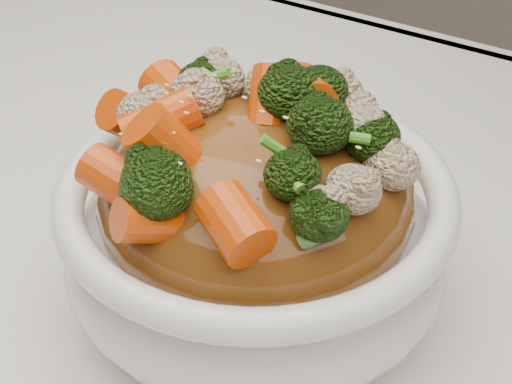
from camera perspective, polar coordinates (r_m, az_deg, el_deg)
The scene contains 8 objects.
tablecloth at distance 0.47m, azimuth -5.23°, elevation -9.40°, with size 1.20×0.80×0.04m, color white.
bowl at distance 0.43m, azimuth 0.00°, elevation -3.36°, with size 0.21×0.21×0.08m, color white, non-canonical shape.
sauce_base at distance 0.41m, azimuth 0.00°, elevation -0.32°, with size 0.17×0.17×0.09m, color brown.
carrots at distance 0.38m, azimuth 0.00°, elevation 6.99°, with size 0.17×0.17×0.05m, color #D24406, non-canonical shape.
broccoli at distance 0.38m, azimuth 0.00°, elevation 6.86°, with size 0.17×0.17×0.04m, color black, non-canonical shape.
cauliflower at distance 0.38m, azimuth 0.00°, elevation 6.60°, with size 0.17×0.17×0.04m, color beige, non-canonical shape.
scallions at distance 0.38m, azimuth 0.00°, elevation 7.11°, with size 0.13×0.13×0.02m, color #439522, non-canonical shape.
sesame_seeds at distance 0.38m, azimuth 0.00°, elevation 7.11°, with size 0.15×0.15×0.01m, color beige, non-canonical shape.
Camera 1 is at (0.21, -0.25, 1.07)m, focal length 55.00 mm.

